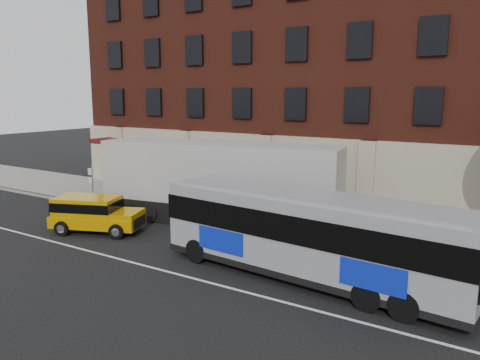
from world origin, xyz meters
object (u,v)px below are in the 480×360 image
Objects in this scene: sign_pole at (92,181)px; yellow_suv at (93,212)px; shipping_container at (218,184)px; city_bus at (309,233)px.

yellow_suv is at bearing -39.98° from sign_pole.
shipping_container reaches higher than yellow_suv.
yellow_suv is (4.31, -3.61, -0.47)m from sign_pole.
city_bus is at bearing -32.18° from shipping_container.
city_bus is 8.23m from shipping_container.
sign_pole reaches higher than yellow_suv.
sign_pole is 0.22× the size of city_bus.
sign_pole is 0.20× the size of shipping_container.
city_bus reaches higher than sign_pole.
sign_pole is at bearing -174.40° from shipping_container.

